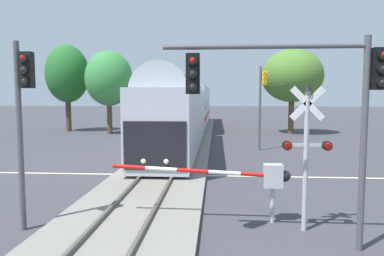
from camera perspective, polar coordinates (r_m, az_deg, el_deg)
ground_plane at (r=17.90m, az=-4.84°, el=-7.36°), size 220.00×220.00×0.00m
road_centre_stripe at (r=17.90m, az=-4.84°, el=-7.35°), size 44.00×0.20×0.01m
railway_track at (r=17.88m, az=-4.84°, el=-7.07°), size 4.40×80.00×0.32m
commuter_train at (r=35.14m, az=-0.45°, el=3.39°), size 3.04×42.21×5.16m
crossing_gate_near at (r=11.28m, az=9.72°, el=-7.53°), size 5.48×0.40×1.80m
crossing_signal_mast at (r=10.69m, az=17.56°, el=-2.09°), size 1.36×0.44×4.23m
traffic_signal_near_right at (r=9.28m, az=17.26°, el=5.83°), size 5.38×0.38×5.31m
traffic_signal_median at (r=11.21m, az=-25.04°, el=3.28°), size 0.53×0.38×5.38m
traffic_signal_far_side at (r=25.86m, az=10.95°, el=5.18°), size 0.53×0.38×5.87m
oak_far_right at (r=37.88m, az=15.45°, el=7.90°), size 6.09×6.09×8.46m
pine_left_background at (r=41.30m, az=-19.00°, el=8.01°), size 4.54×4.54×9.23m
oak_behind_train at (r=37.26m, az=-12.93°, el=7.56°), size 4.68×4.68×8.27m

